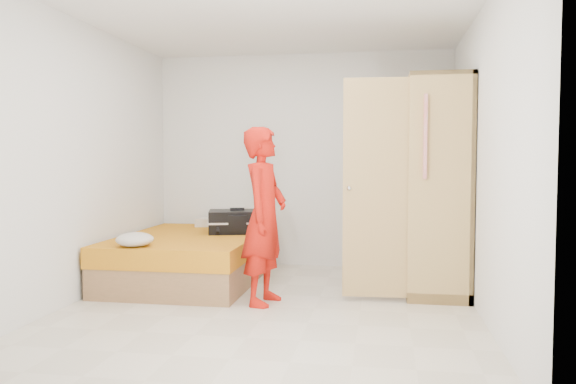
% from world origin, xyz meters
% --- Properties ---
extents(room, '(4.00, 4.02, 2.60)m').
position_xyz_m(room, '(0.00, 0.00, 1.30)').
color(room, beige).
rests_on(room, ground).
extents(bed, '(1.42, 2.02, 0.50)m').
position_xyz_m(bed, '(-1.05, 0.90, 0.25)').
color(bed, '#986D45').
rests_on(bed, ground).
extents(wardrobe, '(1.17, 1.21, 2.10)m').
position_xyz_m(wardrobe, '(1.45, 0.86, 1.00)').
color(wardrobe, tan).
rests_on(wardrobe, ground).
extents(person, '(0.47, 0.64, 1.61)m').
position_xyz_m(person, '(-0.07, 0.11, 0.80)').
color(person, red).
rests_on(person, ground).
extents(suitcase, '(0.73, 0.61, 0.28)m').
position_xyz_m(suitcase, '(-0.61, 1.18, 0.62)').
color(suitcase, black).
rests_on(suitcase, bed).
extents(round_cushion, '(0.35, 0.35, 0.13)m').
position_xyz_m(round_cushion, '(-1.30, 0.05, 0.57)').
color(round_cushion, beige).
rests_on(round_cushion, bed).
extents(pillow, '(0.58, 0.38, 0.10)m').
position_xyz_m(pillow, '(-1.00, 1.75, 0.55)').
color(pillow, beige).
rests_on(pillow, bed).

